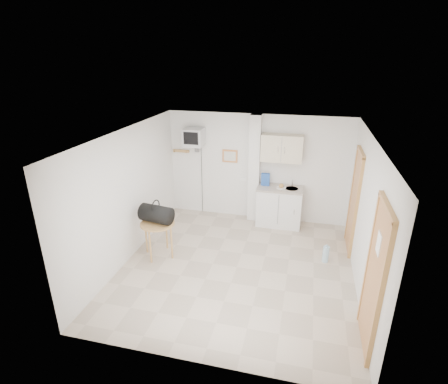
% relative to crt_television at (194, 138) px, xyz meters
% --- Properties ---
extents(ground, '(4.50, 4.50, 0.00)m').
position_rel_crt_television_xyz_m(ground, '(1.45, -2.02, -1.94)').
color(ground, '#BDAA96').
rests_on(ground, ground).
extents(room_envelope, '(4.24, 4.54, 2.55)m').
position_rel_crt_television_xyz_m(room_envelope, '(1.69, -1.93, -0.40)').
color(room_envelope, white).
rests_on(room_envelope, ground).
extents(kitchenette, '(1.03, 0.58, 2.10)m').
position_rel_crt_television_xyz_m(kitchenette, '(2.02, -0.02, -1.13)').
color(kitchenette, silver).
rests_on(kitchenette, ground).
extents(crt_television, '(0.44, 0.45, 2.15)m').
position_rel_crt_television_xyz_m(crt_television, '(0.00, 0.00, 0.00)').
color(crt_television, slate).
rests_on(crt_television, ground).
extents(round_table, '(0.66, 0.66, 0.71)m').
position_rel_crt_television_xyz_m(round_table, '(-0.13, -1.97, -1.31)').
color(round_table, '#AD8343').
rests_on(round_table, ground).
extents(duffel_bag, '(0.67, 0.44, 0.46)m').
position_rel_crt_television_xyz_m(duffel_bag, '(-0.15, -1.93, -1.05)').
color(duffel_bag, black).
rests_on(duffel_bag, round_table).
extents(water_bottle, '(0.12, 0.12, 0.36)m').
position_rel_crt_television_xyz_m(water_bottle, '(3.06, -1.42, -1.77)').
color(water_bottle, '#9CC0D4').
rests_on(water_bottle, ground).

